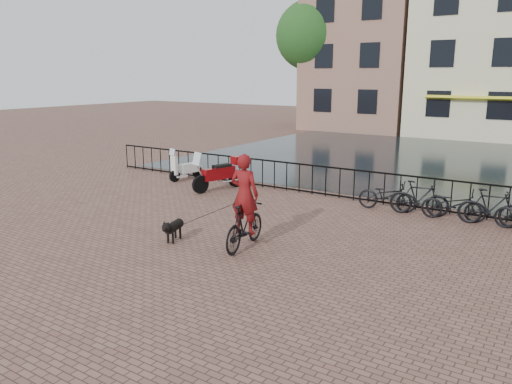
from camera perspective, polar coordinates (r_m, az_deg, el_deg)
The scene contains 14 objects.
ground at distance 10.21m, azimuth -9.41°, elevation -9.84°, with size 100.00×100.00×0.00m, color brown.
canal_water at distance 25.30m, azimuth 18.10°, elevation 3.59°, with size 20.00×20.00×0.00m, color black.
railing at distance 16.55m, azimuth 9.54°, elevation 0.99°, with size 20.00×0.05×1.02m.
canal_house_left at distance 39.47m, azimuth 13.04°, elevation 16.50°, with size 7.50×9.00×12.80m.
canal_house_mid at distance 37.36m, azimuth 24.96°, elevation 15.06°, with size 8.00×9.50×11.80m.
tree_far_left at distance 38.17m, azimuth 6.25°, elevation 17.36°, with size 5.04×5.04×9.27m.
cyclist at distance 11.53m, azimuth -1.31°, elevation -1.74°, with size 0.88×1.96×2.61m.
dog at distance 12.37m, azimuth -9.36°, elevation -4.22°, with size 0.50×0.92×0.59m.
motorcycle at distance 17.49m, azimuth -4.30°, elevation 2.56°, with size 1.02×2.10×1.46m.
scooter at distance 19.38m, azimuth -8.00°, elevation 3.29°, with size 0.68×1.46×1.31m.
parked_bike_0 at distance 15.39m, azimuth 14.75°, elevation -0.41°, with size 0.60×1.72×0.90m, color black.
parked_bike_1 at distance 15.12m, azimuth 18.16°, elevation -0.69°, with size 0.47×1.66×1.00m, color black.
parked_bike_2 at distance 14.93m, azimuth 21.66°, elevation -1.34°, with size 0.60×1.72×0.90m, color black.
parked_bike_3 at distance 14.77m, azimuth 25.27°, elevation -1.63°, with size 0.47×1.66×1.00m, color black.
Camera 1 is at (6.45, -6.84, 3.99)m, focal length 35.00 mm.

